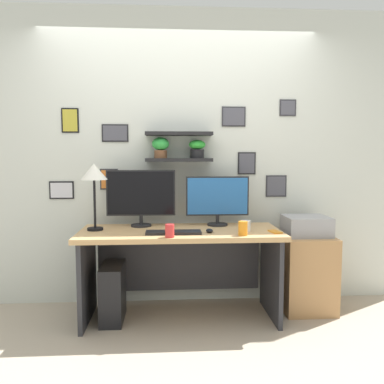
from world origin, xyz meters
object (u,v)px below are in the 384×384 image
Objects in this scene: pen_cup at (170,231)px; drawer_cabinet at (305,272)px; desk_lamp at (94,175)px; computer_mouse at (209,231)px; desk at (180,253)px; coffee_mug at (246,226)px; monitor_left at (141,196)px; computer_tower_left at (113,293)px; printer at (306,226)px; cell_phone at (275,232)px; water_cup at (243,228)px; monitor_right at (217,199)px; keyboard at (173,232)px.

drawer_cabinet is at bearing 19.37° from pen_cup.
pen_cup is 0.15× the size of drawer_cabinet.
computer_mouse is at bearing -9.89° from desk_lamp.
computer_mouse reaches higher than desk.
coffee_mug is at bearing 17.33° from pen_cup.
computer_tower_left is at bearing -134.61° from monitor_left.
monitor_left is 1.48m from printer.
drawer_cabinet is (0.89, 0.26, -0.43)m from computer_mouse.
cell_phone is 1.56× the size of coffee_mug.
water_cup is (0.57, 0.04, 0.01)m from pen_cup.
cell_phone is 0.86m from pen_cup.
computer_tower_left is at bearing 175.90° from coffee_mug.
computer_tower_left is (-0.79, 0.10, -0.53)m from computer_mouse.
pen_cup is (0.25, -0.50, -0.22)m from monitor_left.
monitor_left is 1.61m from drawer_cabinet.
monitor_right is 0.60m from cell_phone.
water_cup is (-0.05, -0.15, 0.01)m from coffee_mug.
monitor_right is at bearing 122.02° from coffee_mug.
coffee_mug is (0.53, -0.15, 0.25)m from desk.
monitor_left reaches higher than drawer_cabinet.
water_cup is (-0.28, -0.10, 0.05)m from cell_phone.
desk_lamp is 1.55m from cell_phone.
monitor_left is 0.85m from computer_tower_left.
computer_mouse reaches higher than cell_phone.
monitor_left is 1.28× the size of computer_tower_left.
desk is 0.97m from desk_lamp.
printer is 1.77m from computer_tower_left.
printer reaches higher than desk.
monitor_left is at bearing 116.15° from pen_cup.
monitor_left is 4.28× the size of cell_phone.
pen_cup is 0.91× the size of water_cup.
computer_mouse is (0.29, 0.02, 0.01)m from keyboard.
keyboard is 0.55m from water_cup.
coffee_mug is 0.16m from water_cup.
computer_mouse is 0.64× the size of cell_phone.
desk is 0.62m from water_cup.
computer_mouse is 0.19× the size of computer_tower_left.
monitor_left is 0.52m from keyboard.
desk_lamp is 3.94× the size of cell_phone.
monitor_left is 0.71m from computer_mouse.
desk is 0.61m from coffee_mug.
monitor_left is (-0.34, 0.16, 0.48)m from desk.
coffee_mug is (1.24, -0.14, -0.41)m from desk_lamp.
pen_cup is 1.28m from printer.
cell_phone is at bearing -40.04° from monitor_right.
water_cup is (0.25, -0.13, 0.04)m from computer_mouse.
desk_lamp reaches higher than computer_tower_left.
keyboard is (-0.06, -0.20, 0.22)m from desk.
desk is at bearing -154.31° from monitor_right.
pen_cup is at bearing -29.87° from computer_tower_left.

